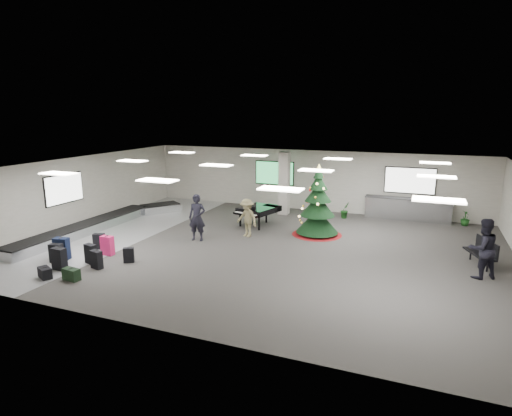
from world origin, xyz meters
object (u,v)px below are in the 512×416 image
at_px(grand_piano, 257,210).
at_px(potted_plant_right, 465,218).
at_px(pink_suitcase, 107,246).
at_px(traveler_b, 247,218).
at_px(baggage_carousel, 102,223).
at_px(potted_plant_left, 345,210).
at_px(christmas_tree, 318,211).
at_px(traveler_bench, 483,249).
at_px(bench, 483,251).
at_px(service_counter, 407,209).
at_px(traveler_a, 197,218).

relative_size(grand_piano, potted_plant_right, 3.00).
distance_m(pink_suitcase, traveler_b, 5.67).
bearing_deg(baggage_carousel, potted_plant_left, 30.84).
bearing_deg(christmas_tree, traveler_bench, -25.40).
bearing_deg(pink_suitcase, bench, 16.16).
relative_size(pink_suitcase, potted_plant_left, 0.89).
distance_m(christmas_tree, traveler_b, 3.04).
relative_size(traveler_b, potted_plant_right, 2.30).
relative_size(pink_suitcase, bench, 0.47).
bearing_deg(christmas_tree, potted_plant_left, 79.92).
height_order(christmas_tree, potted_plant_left, christmas_tree).
distance_m(traveler_b, potted_plant_right, 10.28).
height_order(service_counter, traveler_bench, traveler_bench).
bearing_deg(christmas_tree, service_counter, 49.89).
distance_m(baggage_carousel, bench, 15.60).
height_order(bench, traveler_a, traveler_a).
relative_size(traveler_a, potted_plant_left, 2.32).
bearing_deg(bench, potted_plant_left, 117.87).
xyz_separation_m(pink_suitcase, bench, (12.79, 3.86, 0.17)).
distance_m(service_counter, grand_piano, 7.42).
bearing_deg(pink_suitcase, baggage_carousel, 133.20).
bearing_deg(potted_plant_right, baggage_carousel, -156.87).
relative_size(service_counter, potted_plant_right, 5.71).
relative_size(pink_suitcase, grand_piano, 0.35).
xyz_separation_m(grand_piano, traveler_b, (0.24, -1.81, 0.08)).
relative_size(service_counter, traveler_bench, 2.07).
relative_size(christmas_tree, traveler_b, 1.88).
xyz_separation_m(christmas_tree, potted_plant_right, (6.05, 3.99, -0.70)).
distance_m(pink_suitcase, traveler_bench, 12.90).
distance_m(bench, traveler_b, 8.91).
height_order(grand_piano, potted_plant_right, grand_piano).
distance_m(bench, traveler_a, 10.64).
xyz_separation_m(christmas_tree, grand_piano, (-2.94, 0.43, -0.31)).
xyz_separation_m(pink_suitcase, potted_plant_left, (7.18, 8.82, 0.06)).
distance_m(traveler_a, potted_plant_right, 12.37).
bearing_deg(potted_plant_left, service_counter, 15.35).
bearing_deg(traveler_b, pink_suitcase, -112.65).
bearing_deg(service_counter, potted_plant_left, -164.65).
height_order(traveler_b, potted_plant_left, traveler_b).
distance_m(christmas_tree, traveler_a, 5.11).
bearing_deg(grand_piano, pink_suitcase, -105.32).
relative_size(christmas_tree, traveler_a, 1.59).
bearing_deg(bench, pink_suitcase, 176.16).
xyz_separation_m(pink_suitcase, traveler_a, (2.21, 2.84, 0.61)).
height_order(pink_suitcase, potted_plant_right, pink_suitcase).
xyz_separation_m(potted_plant_left, potted_plant_right, (5.46, 0.64, -0.06)).
distance_m(grand_piano, potted_plant_left, 4.59).
height_order(service_counter, traveler_a, traveler_a).
xyz_separation_m(service_counter, grand_piano, (-6.43, -3.71, 0.19)).
bearing_deg(christmas_tree, bench, -14.62).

